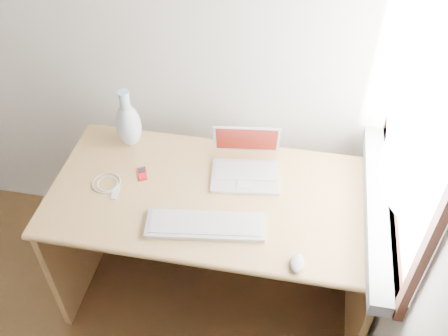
% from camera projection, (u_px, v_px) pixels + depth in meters
% --- Properties ---
extents(window, '(0.11, 0.99, 1.10)m').
position_uv_depth(window, '(419.00, 105.00, 1.62)').
color(window, silver).
rests_on(window, right_wall).
extents(desk, '(1.38, 0.69, 0.73)m').
position_uv_depth(desk, '(218.00, 212.00, 2.29)').
color(desk, tan).
rests_on(desk, floor).
extents(laptop, '(0.31, 0.27, 0.20)m').
position_uv_depth(laptop, '(247.00, 164.00, 2.15)').
color(laptop, silver).
rests_on(laptop, desk).
extents(external_keyboard, '(0.48, 0.20, 0.02)m').
position_uv_depth(external_keyboard, '(205.00, 225.00, 1.95)').
color(external_keyboard, silver).
rests_on(external_keyboard, desk).
extents(mouse, '(0.05, 0.09, 0.03)m').
position_uv_depth(mouse, '(297.00, 263.00, 1.81)').
color(mouse, silver).
rests_on(mouse, desk).
extents(ipod, '(0.07, 0.09, 0.01)m').
position_uv_depth(ipod, '(142.00, 174.00, 2.17)').
color(ipod, red).
rests_on(ipod, desk).
extents(cable_coil, '(0.14, 0.14, 0.01)m').
position_uv_depth(cable_coil, '(106.00, 183.00, 2.13)').
color(cable_coil, silver).
rests_on(cable_coil, desk).
extents(remote, '(0.03, 0.07, 0.01)m').
position_uv_depth(remote, '(115.00, 193.00, 2.08)').
color(remote, silver).
rests_on(remote, desk).
extents(vase, '(0.11, 0.11, 0.29)m').
position_uv_depth(vase, '(128.00, 124.00, 2.23)').
color(vase, silver).
rests_on(vase, desk).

